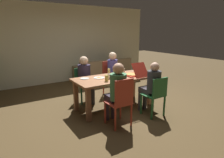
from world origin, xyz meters
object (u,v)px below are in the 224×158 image
(chair_1, at_px, (83,83))
(drinking_glass_0, at_px, (109,71))
(person_1, at_px, (85,76))
(person_0, at_px, (151,84))
(chair_3, at_px, (121,100))
(drinking_glass_3, at_px, (107,78))
(person_2, at_px, (114,70))
(person_3, at_px, (117,89))
(plate_0, at_px, (99,78))
(chair_0, at_px, (156,95))
(couch, at_px, (103,73))
(drinking_glass_1, at_px, (123,70))
(pizza_box_0, at_px, (134,74))
(chair_2, at_px, (111,76))
(dining_table, at_px, (114,81))
(drinking_glass_2, at_px, (110,76))
(plate_1, at_px, (85,78))

(chair_1, bearing_deg, drinking_glass_0, -43.49)
(person_1, bearing_deg, person_0, -57.96)
(chair_3, distance_m, drinking_glass_3, 0.73)
(person_1, height_order, person_2, person_2)
(person_3, bearing_deg, plate_0, 84.62)
(chair_0, relative_size, person_0, 0.74)
(drinking_glass_0, bearing_deg, chair_0, -72.13)
(person_0, distance_m, couch, 3.32)
(drinking_glass_1, bearing_deg, person_1, 156.58)
(pizza_box_0, bearing_deg, chair_2, 89.38)
(chair_3, bearing_deg, person_3, 90.00)
(dining_table, distance_m, chair_0, 1.03)
(pizza_box_0, xyz_separation_m, drinking_glass_1, (0.02, 0.45, 0.01))
(drinking_glass_3, bearing_deg, person_2, 50.16)
(person_3, relative_size, pizza_box_0, 2.12)
(dining_table, distance_m, drinking_glass_2, 0.25)
(chair_0, relative_size, couch, 0.42)
(person_1, distance_m, chair_2, 0.95)
(plate_1, bearing_deg, plate_0, -20.37)
(chair_0, relative_size, drinking_glass_0, 6.59)
(chair_0, bearing_deg, person_1, 119.55)
(person_0, xyz_separation_m, plate_1, (-1.14, 0.97, 0.08))
(plate_0, bearing_deg, chair_0, -50.61)
(chair_3, height_order, person_3, person_3)
(pizza_box_0, bearing_deg, person_1, 136.54)
(chair_3, relative_size, plate_0, 3.81)
(drinking_glass_1, bearing_deg, drinking_glass_2, -150.10)
(drinking_glass_1, distance_m, couch, 2.33)
(chair_2, bearing_deg, drinking_glass_1, -89.38)
(person_2, bearing_deg, chair_2, 90.00)
(person_2, height_order, plate_1, person_2)
(drinking_glass_0, distance_m, drinking_glass_3, 0.72)
(person_2, relative_size, drinking_glass_0, 9.33)
(chair_2, distance_m, drinking_glass_1, 0.67)
(chair_3, bearing_deg, person_2, 61.23)
(dining_table, relative_size, plate_0, 7.49)
(pizza_box_0, height_order, plate_0, pizza_box_0)
(pizza_box_0, height_order, plate_1, pizza_box_0)
(person_1, bearing_deg, drinking_glass_3, -84.92)
(chair_1, relative_size, drinking_glass_3, 6.61)
(person_0, height_order, chair_2, person_0)
(drinking_glass_0, xyz_separation_m, couch, (1.05, 2.12, -0.55))
(chair_2, relative_size, pizza_box_0, 1.65)
(drinking_glass_0, height_order, couch, drinking_glass_0)
(plate_1, bearing_deg, drinking_glass_1, 4.00)
(chair_0, xyz_separation_m, chair_3, (-0.91, 0.01, 0.06))
(person_1, relative_size, person_2, 0.96)
(chair_2, height_order, drinking_glass_0, chair_2)
(chair_0, distance_m, person_2, 1.68)
(plate_0, bearing_deg, drinking_glass_0, 30.50)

